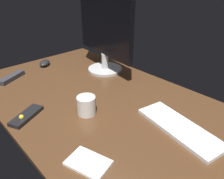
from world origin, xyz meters
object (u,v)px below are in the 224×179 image
at_px(monitor, 105,33).
at_px(media_remote, 26,116).
at_px(tv_remote, 12,77).
at_px(coffee_mug, 86,105).
at_px(notepad, 88,163).
at_px(keyboard, 179,128).
at_px(computer_mouse, 45,63).

relative_size(monitor, media_remote, 2.86).
distance_m(tv_remote, coffee_mug, 0.58).
relative_size(monitor, notepad, 3.55).
bearing_deg(keyboard, notepad, -94.74).
relative_size(tv_remote, coffee_mug, 2.08).
height_order(tv_remote, coffee_mug, coffee_mug).
distance_m(keyboard, computer_mouse, 0.98).
relative_size(computer_mouse, media_remote, 0.56).
xyz_separation_m(monitor, notepad, (0.55, -0.55, -0.23)).
height_order(computer_mouse, media_remote, computer_mouse).
xyz_separation_m(monitor, tv_remote, (-0.26, -0.49, -0.22)).
bearing_deg(notepad, computer_mouse, 160.82).
relative_size(computer_mouse, tv_remote, 0.56).
distance_m(monitor, tv_remote, 0.60).
bearing_deg(monitor, computer_mouse, -136.48).
bearing_deg(computer_mouse, notepad, 29.29).
xyz_separation_m(keyboard, coffee_mug, (-0.34, -0.20, 0.03)).
xyz_separation_m(monitor, coffee_mug, (0.31, -0.37, -0.19)).
bearing_deg(notepad, media_remote, -174.43).
xyz_separation_m(keyboard, tv_remote, (-0.91, -0.32, 0.01)).
height_order(monitor, notepad, monitor).
bearing_deg(computer_mouse, coffee_mug, 36.84).
bearing_deg(coffee_mug, media_remote, -125.18).
xyz_separation_m(computer_mouse, notepad, (0.88, -0.30, -0.01)).
bearing_deg(notepad, coffee_mug, 144.00).
height_order(coffee_mug, notepad, coffee_mug).
bearing_deg(coffee_mug, keyboard, 31.07).
relative_size(monitor, keyboard, 1.36).
distance_m(monitor, coffee_mug, 0.52).
bearing_deg(coffee_mug, monitor, 129.42).
bearing_deg(keyboard, tv_remote, -150.74).
xyz_separation_m(keyboard, media_remote, (-0.49, -0.42, 0.00)).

